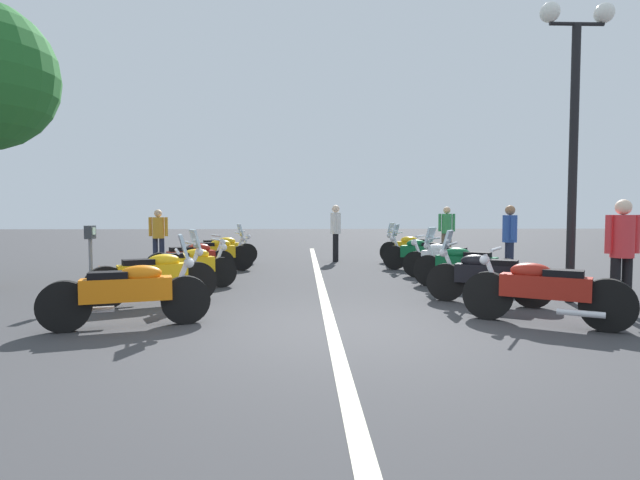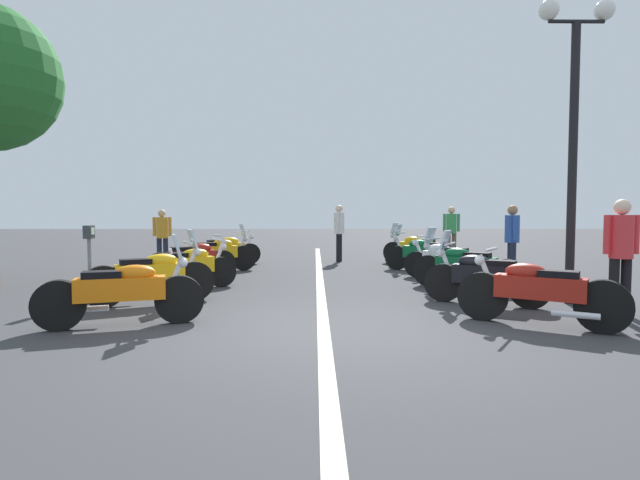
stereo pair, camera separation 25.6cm
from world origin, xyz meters
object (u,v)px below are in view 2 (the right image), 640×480
at_px(motorcycle_left_row_5, 224,249).
at_px(motorcycle_left_row_0, 123,291).
at_px(motorcycle_right_row_5, 417,248).
at_px(motorcycle_right_row_1, 483,276).
at_px(motorcycle_right_row_2, 464,266).
at_px(bystander_1, 451,229).
at_px(motorcycle_left_row_4, 217,253).
at_px(motorcycle_left_row_3, 193,259).
at_px(bystander_4, 621,248).
at_px(motorcycle_right_row_0, 538,291).
at_px(motorcycle_left_row_1, 152,275).
at_px(motorcycle_right_row_4, 424,253).
at_px(street_lamp_twin_globe, 574,98).
at_px(motorcycle_left_row_2, 187,267).
at_px(bystander_2, 162,233).
at_px(bystander_3, 512,236).
at_px(traffic_cone_0, 98,283).
at_px(motorcycle_right_row_3, 446,260).
at_px(bystander_0, 339,228).
at_px(parking_meter, 89,249).

bearing_deg(motorcycle_left_row_5, motorcycle_left_row_0, -108.91).
height_order(motorcycle_left_row_5, motorcycle_right_row_5, motorcycle_right_row_5).
bearing_deg(motorcycle_right_row_1, motorcycle_left_row_5, -20.80).
height_order(motorcycle_right_row_2, bystander_1, bystander_1).
height_order(motorcycle_left_row_0, motorcycle_left_row_4, same).
bearing_deg(motorcycle_left_row_3, motorcycle_right_row_2, -42.95).
bearing_deg(bystander_4, motorcycle_left_row_0, 93.00).
distance_m(motorcycle_right_row_0, motorcycle_right_row_5, 7.93).
xyz_separation_m(motorcycle_left_row_1, motorcycle_right_row_0, (-1.68, -5.62, -0.01)).
relative_size(motorcycle_right_row_4, street_lamp_twin_globe, 0.40).
bearing_deg(motorcycle_left_row_2, bystander_2, 86.26).
xyz_separation_m(motorcycle_right_row_2, bystander_3, (1.59, -1.56, 0.51)).
height_order(motorcycle_left_row_0, motorcycle_left_row_1, motorcycle_left_row_1).
relative_size(motorcycle_left_row_1, motorcycle_right_row_4, 0.98).
distance_m(motorcycle_left_row_1, bystander_2, 6.13).
xyz_separation_m(motorcycle_right_row_0, bystander_2, (7.57, 7.25, 0.46)).
bearing_deg(traffic_cone_0, motorcycle_left_row_3, -19.61).
bearing_deg(motorcycle_right_row_1, motorcycle_right_row_3, -65.01).
bearing_deg(motorcycle_right_row_0, motorcycle_left_row_0, 32.17).
bearing_deg(bystander_3, motorcycle_right_row_0, -101.94).
bearing_deg(motorcycle_left_row_1, bystander_1, 21.28).
xyz_separation_m(motorcycle_right_row_4, bystander_0, (2.47, 2.08, 0.56)).
relative_size(motorcycle_left_row_2, bystander_4, 1.08).
height_order(motorcycle_right_row_1, motorcycle_right_row_2, same).
bearing_deg(motorcycle_right_row_3, motorcycle_left_row_4, 14.75).
bearing_deg(motorcycle_right_row_1, bystander_0, -45.61).
bearing_deg(traffic_cone_0, motorcycle_left_row_5, -10.76).
relative_size(traffic_cone_0, bystander_0, 0.35).
xyz_separation_m(motorcycle_right_row_0, bystander_4, (0.67, -1.50, 0.53)).
xyz_separation_m(motorcycle_left_row_2, bystander_0, (5.45, -3.25, 0.58)).
bearing_deg(bystander_2, bystander_0, 102.25).
height_order(motorcycle_right_row_4, street_lamp_twin_globe, street_lamp_twin_globe).
distance_m(motorcycle_left_row_3, bystander_1, 8.52).
bearing_deg(motorcycle_left_row_3, bystander_4, -56.81).
bearing_deg(motorcycle_left_row_0, motorcycle_left_row_5, 73.44).
height_order(motorcycle_left_row_1, motorcycle_right_row_1, motorcycle_left_row_1).
distance_m(motorcycle_right_row_3, parking_meter, 7.31).
distance_m(motorcycle_left_row_0, motorcycle_right_row_3, 7.18).
bearing_deg(parking_meter, bystander_4, -5.56).
relative_size(bystander_1, bystander_3, 1.01).
relative_size(motorcycle_left_row_3, motorcycle_left_row_5, 0.89).
xyz_separation_m(motorcycle_left_row_0, bystander_3, (4.70, -6.99, 0.51)).
distance_m(motorcycle_left_row_1, street_lamp_twin_globe, 7.46).
relative_size(motorcycle_right_row_3, bystander_1, 1.05).
height_order(motorcycle_left_row_0, bystander_4, bystander_4).
height_order(motorcycle_right_row_0, bystander_4, bystander_4).
distance_m(motorcycle_right_row_1, motorcycle_right_row_5, 6.39).
relative_size(motorcycle_right_row_1, parking_meter, 1.41).
bearing_deg(motorcycle_left_row_4, bystander_1, 6.54).
distance_m(motorcycle_left_row_0, bystander_0, 9.30).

